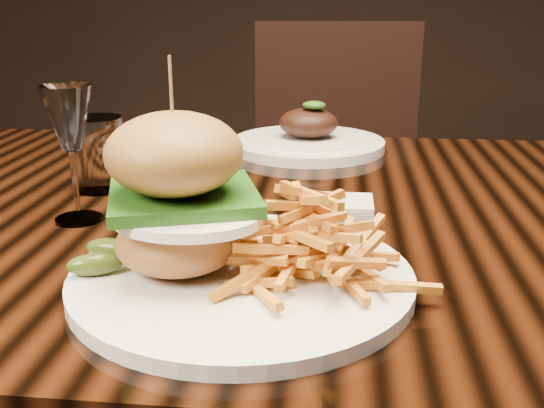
# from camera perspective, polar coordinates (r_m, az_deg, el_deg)

# --- Properties ---
(dining_table) EXTENTS (1.60, 0.90, 0.75)m
(dining_table) POSITION_cam_1_polar(r_m,az_deg,el_deg) (0.89, 0.88, -4.78)
(dining_table) COLOR black
(dining_table) RESTS_ON ground
(burger_plate) EXTENTS (0.34, 0.34, 0.22)m
(burger_plate) POSITION_cam_1_polar(r_m,az_deg,el_deg) (0.61, -3.19, -2.15)
(burger_plate) COLOR silver
(burger_plate) RESTS_ON dining_table
(ramekin) EXTENTS (0.07, 0.07, 0.03)m
(ramekin) POSITION_cam_1_polar(r_m,az_deg,el_deg) (0.80, 6.64, -0.70)
(ramekin) COLOR silver
(ramekin) RESTS_ON dining_table
(wine_glass) EXTENTS (0.06, 0.06, 0.17)m
(wine_glass) POSITION_cam_1_polar(r_m,az_deg,el_deg) (0.81, -17.71, 6.92)
(wine_glass) COLOR white
(wine_glass) RESTS_ON dining_table
(water_tumbler) EXTENTS (0.08, 0.08, 0.11)m
(water_tumbler) POSITION_cam_1_polar(r_m,az_deg,el_deg) (0.96, -15.40, 4.37)
(water_tumbler) COLOR white
(water_tumbler) RESTS_ON dining_table
(far_dish) EXTENTS (0.28, 0.28, 0.09)m
(far_dish) POSITION_cam_1_polar(r_m,az_deg,el_deg) (1.18, 3.26, 5.76)
(far_dish) COLOR silver
(far_dish) RESTS_ON dining_table
(chair_far) EXTENTS (0.49, 0.49, 0.95)m
(chair_far) POSITION_cam_1_polar(r_m,az_deg,el_deg) (1.78, 5.76, 2.42)
(chair_far) COLOR black
(chair_far) RESTS_ON ground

